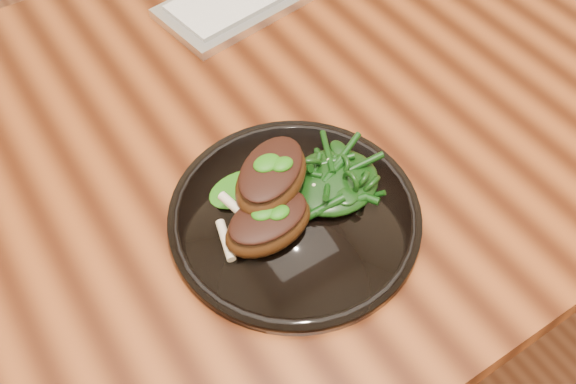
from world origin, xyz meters
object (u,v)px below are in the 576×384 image
object	(u,v)px
desk	(257,162)
greens_heap	(334,178)
plate	(295,216)
lamb_chop_front	(268,223)

from	to	relation	value
desk	greens_heap	size ratio (longest dim) A/B	15.12
plate	lamb_chop_front	world-z (taller)	lamb_chop_front
desk	lamb_chop_front	bearing A→B (deg)	-116.78
desk	plate	xyz separation A→B (m)	(-0.04, -0.16, 0.09)
desk	greens_heap	world-z (taller)	greens_heap
desk	plate	bearing A→B (deg)	-105.65
plate	greens_heap	xyz separation A→B (m)	(0.05, 0.00, 0.02)
greens_heap	lamb_chop_front	bearing A→B (deg)	-171.19
plate	greens_heap	size ratio (longest dim) A/B	2.62
lamb_chop_front	desk	bearing A→B (deg)	63.22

